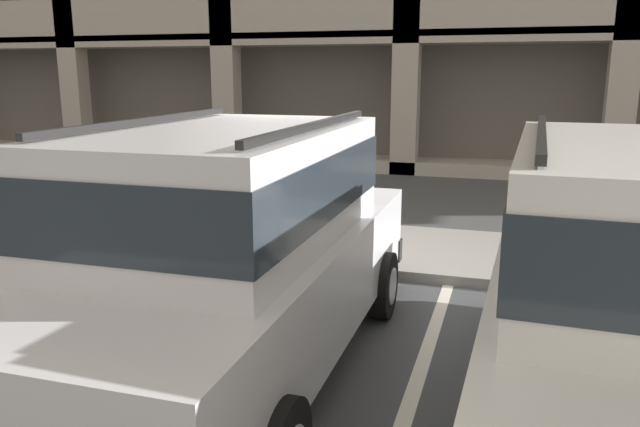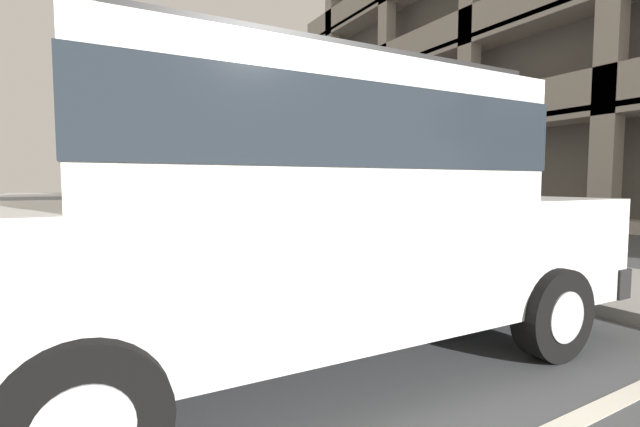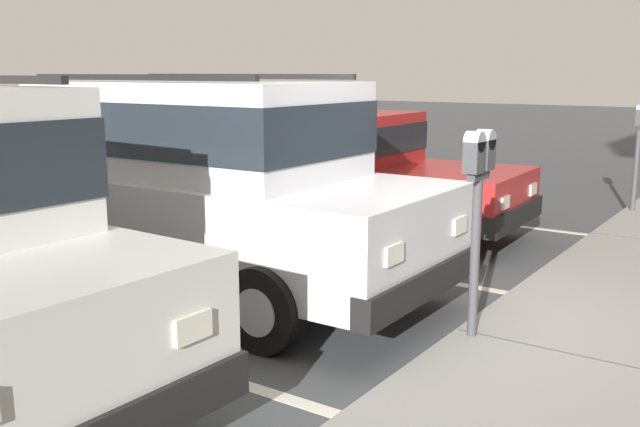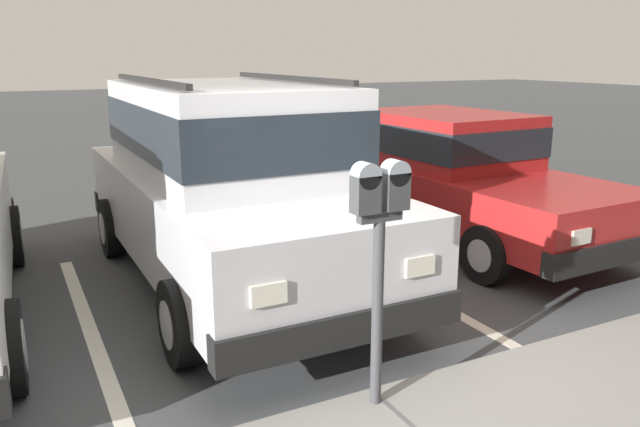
{
  "view_description": "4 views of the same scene",
  "coord_description": "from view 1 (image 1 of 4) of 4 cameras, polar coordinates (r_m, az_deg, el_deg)",
  "views": [
    {
      "loc": [
        2.08,
        -6.66,
        2.38
      ],
      "look_at": [
        0.26,
        -0.81,
        0.98
      ],
      "focal_mm": 35.0,
      "sensor_mm": 36.0,
      "label": 1
    },
    {
      "loc": [
        5.64,
        -4.02,
        1.25
      ],
      "look_at": [
        -0.06,
        -0.76,
        0.78
      ],
      "focal_mm": 24.0,
      "sensor_mm": 36.0,
      "label": 2
    },
    {
      "loc": [
        4.85,
        2.26,
        2.06
      ],
      "look_at": [
        0.0,
        -1.05,
        0.88
      ],
      "focal_mm": 40.0,
      "sensor_mm": 36.0,
      "label": 3
    },
    {
      "loc": [
        1.95,
        3.31,
        2.24
      ],
      "look_at": [
        -0.17,
        -0.83,
        1.05
      ],
      "focal_mm": 35.0,
      "sensor_mm": 36.0,
      "label": 4
    }
  ],
  "objects": [
    {
      "name": "sidewalk",
      "position": [
        8.54,
        2.54,
        -2.91
      ],
      "size": [
        40.0,
        2.2,
        0.12
      ],
      "color": "gray",
      "rests_on": "ground_plane"
    },
    {
      "name": "parking_stall_lines",
      "position": [
        5.8,
        9.98,
        -11.54
      ],
      "size": [
        11.92,
        4.8,
        0.01
      ],
      "color": "silver",
      "rests_on": "ground_plane"
    },
    {
      "name": "ground_plane",
      "position": [
        7.38,
        -0.06,
        -6.35
      ],
      "size": [
        80.0,
        80.0,
        0.1
      ],
      "color": "#444749"
    },
    {
      "name": "parking_meter_near",
      "position": [
        7.38,
        1.09,
        4.12
      ],
      "size": [
        0.35,
        0.12,
        1.53
      ],
      "color": "#47474C",
      "rests_on": "sidewalk"
    },
    {
      "name": "silver_suv",
      "position": [
        4.89,
        -8.02,
        -2.6
      ],
      "size": [
        2.04,
        4.79,
        2.03
      ],
      "rotation": [
        0.0,
        0.0,
        0.01
      ],
      "color": "silver",
      "rests_on": "ground_plane"
    }
  ]
}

